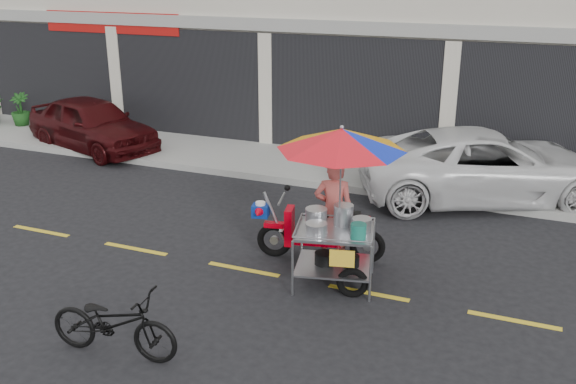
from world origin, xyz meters
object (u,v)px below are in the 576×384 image
at_px(white_pickup, 487,166).
at_px(food_vendor_rig, 336,180).
at_px(maroon_sedan, 92,124).
at_px(near_bicycle, 114,323).

height_order(white_pickup, food_vendor_rig, food_vendor_rig).
relative_size(maroon_sedan, near_bicycle, 2.38).
height_order(white_pickup, near_bicycle, white_pickup).
xyz_separation_m(white_pickup, food_vendor_rig, (-1.75, -4.30, 0.81)).
bearing_deg(maroon_sedan, white_pickup, -72.48).
xyz_separation_m(maroon_sedan, food_vendor_rig, (7.86, -4.30, 0.84)).
distance_m(maroon_sedan, food_vendor_rig, 8.99).
distance_m(near_bicycle, food_vendor_rig, 3.69).
distance_m(white_pickup, food_vendor_rig, 4.71).
height_order(maroon_sedan, food_vendor_rig, food_vendor_rig).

